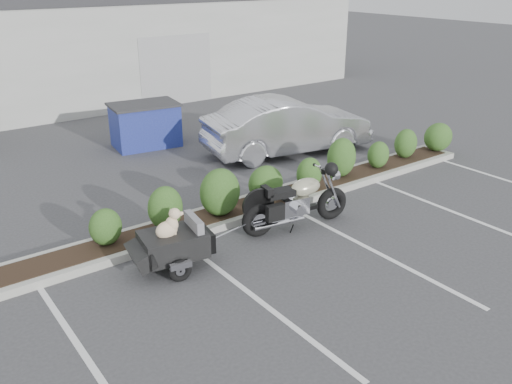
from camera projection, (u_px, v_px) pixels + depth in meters
ground at (302, 256)px, 9.92m from camera, size 90.00×90.00×0.00m
planter_kerb at (272, 201)px, 12.08m from camera, size 12.00×1.00×0.15m
building at (28, 46)px, 21.82m from camera, size 26.00×10.00×4.00m
motorcycle at (297, 202)px, 10.80m from camera, size 2.43×0.95×1.40m
pet_trailer at (172, 243)px, 9.32m from camera, size 1.96×1.11×1.16m
sedan at (288, 126)px, 15.21m from camera, size 4.97×2.51×1.56m
dumpster at (145, 125)px, 15.85m from camera, size 2.08×1.56×1.27m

